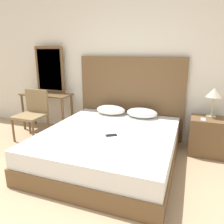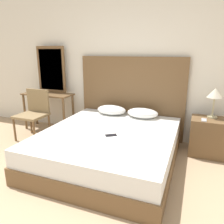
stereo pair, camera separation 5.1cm
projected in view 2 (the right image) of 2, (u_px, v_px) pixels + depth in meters
wall_back at (125, 62)px, 3.86m from camera, size 10.00×0.06×2.70m
bed at (109, 146)px, 3.11m from camera, size 1.80×2.04×0.46m
headboard at (131, 98)px, 3.91m from camera, size 1.89×0.05×1.45m
pillow_left at (112, 110)px, 3.84m from camera, size 0.51×0.35×0.16m
pillow_right at (143, 113)px, 3.65m from camera, size 0.51×0.35×0.16m
phone_on_bed at (111, 135)px, 2.89m from camera, size 0.16×0.14×0.01m
nightstand at (209, 137)px, 3.29m from camera, size 0.55×0.42×0.57m
table_lamp at (215, 95)px, 3.19m from camera, size 0.22×0.22×0.44m
phone_on_nightstand at (204, 120)px, 3.16m from camera, size 0.07×0.15×0.01m
vanity_desk at (48, 101)px, 4.30m from camera, size 1.00×0.41×0.73m
vanity_mirror at (51, 70)px, 4.30m from camera, size 0.62×0.03×0.90m
chair at (34, 111)px, 3.92m from camera, size 0.49×0.47×0.87m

